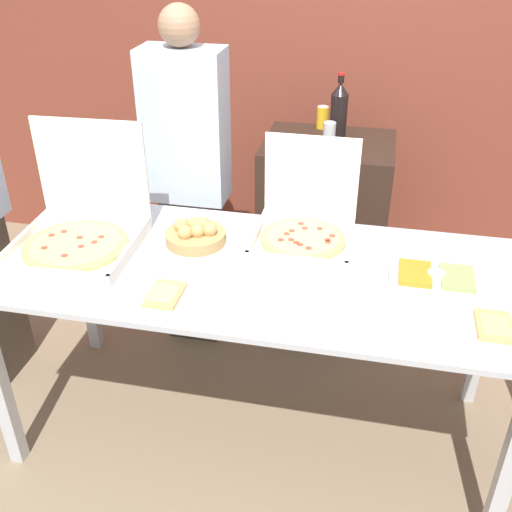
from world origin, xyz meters
TOP-DOWN VIEW (x-y plane):
  - ground_plane at (0.00, 0.00)m, footprint 16.00×16.00m
  - brick_wall_behind at (0.00, 1.70)m, footprint 10.00×0.06m
  - buffet_table at (0.00, 0.00)m, footprint 2.13×0.92m
  - pizza_box_near_right at (-0.77, 0.03)m, footprint 0.52×0.54m
  - pizza_box_far_left at (0.16, 0.27)m, footprint 0.42×0.43m
  - paper_plate_front_center at (0.89, -0.24)m, footprint 0.22×0.22m
  - paper_plate_front_left at (-0.29, -0.29)m, footprint 0.25×0.25m
  - veggie_tray at (0.71, 0.02)m, footprint 0.35×0.22m
  - bread_basket at (-0.30, 0.14)m, footprint 0.26×0.26m
  - sideboard_podium at (0.18, 1.07)m, footprint 0.70×0.57m
  - soda_bottle at (0.21, 1.15)m, footprint 0.09×0.09m
  - soda_can_silver at (0.18, 1.02)m, footprint 0.07×0.07m
  - soda_can_colored at (0.11, 1.29)m, footprint 0.07×0.07m
  - person_guest_plaid at (-0.49, 0.67)m, footprint 0.40×0.22m

SIDE VIEW (x-z plane):
  - ground_plane at x=0.00m, z-range 0.00..0.00m
  - sideboard_podium at x=0.18m, z-range 0.00..1.07m
  - buffet_table at x=0.00m, z-range 0.35..1.25m
  - paper_plate_front_left at x=-0.29m, z-range 0.90..0.93m
  - paper_plate_front_center at x=0.89m, z-range 0.90..0.93m
  - veggie_tray at x=0.71m, z-range 0.90..0.96m
  - person_guest_plaid at x=-0.49m, z-range 0.04..1.84m
  - bread_basket at x=-0.30m, z-range 0.90..1.00m
  - pizza_box_far_left at x=0.16m, z-range 0.77..1.19m
  - pizza_box_near_right at x=-0.77m, z-range 0.75..1.24m
  - soda_can_silver at x=0.18m, z-range 1.07..1.19m
  - soda_can_colored at x=0.11m, z-range 1.07..1.19m
  - soda_bottle at x=0.21m, z-range 1.05..1.40m
  - brick_wall_behind at x=0.00m, z-range 0.00..2.80m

